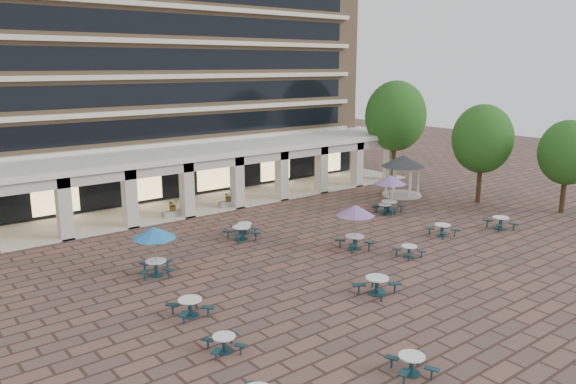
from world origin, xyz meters
The scene contains 22 objects.
ground centered at (0.00, 0.00, 0.00)m, with size 120.00×120.00×0.00m, color brown.
apartment_building centered at (0.00, 25.47, 12.60)m, with size 40.00×15.50×25.20m.
retail_arcade centered at (0.00, 14.80, 3.00)m, with size 42.00×6.60×4.40m.
picnic_table_1 centered at (-5.99, -11.00, 0.42)m, with size 1.93×1.93×0.70m.
picnic_table_2 centered at (-1.75, -5.42, 0.50)m, with size 2.13×2.13×0.84m.
picnic_table_3 centered at (12.63, -3.05, 0.48)m, with size 2.17×2.17×0.80m.
picnic_table_4 centered at (-8.86, 3.28, 2.19)m, with size 2.24×2.24×2.58m.
picnic_table_5 centered at (-10.33, -5.62, 0.39)m, with size 1.68×1.68×0.66m.
picnic_table_6 centered at (2.11, -0.06, 2.26)m, with size 2.31×2.31×2.66m.
picnic_table_7 centered at (3.54, -2.95, 0.40)m, with size 1.61×1.61×0.67m.
picnic_table_8 centered at (-9.82, -2.06, 0.46)m, with size 1.81×1.81×0.78m.
picnic_table_9 centered at (-2.08, 5.55, 0.51)m, with size 2.01×2.01×0.86m.
picnic_table_10 centered at (8.33, -1.63, 0.45)m, with size 1.75×1.75×0.75m.
picnic_table_11 centered at (10.05, 4.34, 2.36)m, with size 2.40×2.40×2.78m.
picnic_table_12 centered at (-1.19, 6.55, 0.41)m, with size 1.78×1.78×0.69m.
picnic_table_13 centered at (9.55, 4.30, 0.42)m, with size 1.87×1.87×0.71m.
gazebo centered at (14.94, 7.33, 2.53)m, with size 3.61×3.61×3.36m.
tree_east_a centered at (17.88, 2.10, 5.02)m, with size 4.61×4.61×7.68m.
tree_east_b centered at (19.99, -3.48, 4.43)m, with size 4.07×4.07×6.79m.
tree_east_c centered at (18.88, 11.73, 6.03)m, with size 5.54×5.54×9.23m.
planter_left centered at (-3.01, 12.90, 0.57)m, with size 1.50×0.79×1.34m.
planter_right centered at (1.59, 12.90, 0.53)m, with size 1.50×0.83×1.30m.
Camera 1 is at (-20.41, -22.28, 10.61)m, focal length 35.00 mm.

